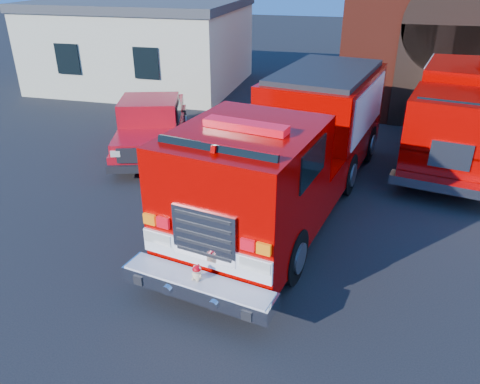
% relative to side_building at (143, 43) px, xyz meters
% --- Properties ---
extents(ground, '(100.00, 100.00, 0.00)m').
position_rel_side_building_xyz_m(ground, '(9.00, -13.00, -2.20)').
color(ground, black).
rests_on(ground, ground).
extents(parking_stripe_far, '(0.12, 3.00, 0.01)m').
position_rel_side_building_xyz_m(parking_stripe_far, '(15.50, -6.00, -2.20)').
color(parking_stripe_far, yellow).
rests_on(parking_stripe_far, ground).
extents(side_building, '(10.20, 8.20, 4.35)m').
position_rel_side_building_xyz_m(side_building, '(0.00, 0.00, 0.00)').
color(side_building, beige).
rests_on(side_building, ground).
extents(fire_engine, '(4.92, 10.96, 3.26)m').
position_rel_side_building_xyz_m(fire_engine, '(9.93, -11.79, -0.51)').
color(fire_engine, black).
rests_on(fire_engine, ground).
extents(pickup_truck, '(3.77, 6.25, 1.93)m').
position_rel_side_building_xyz_m(pickup_truck, '(4.42, -9.03, -1.29)').
color(pickup_truck, black).
rests_on(pickup_truck, ground).
extents(secondary_truck, '(4.59, 9.52, 2.97)m').
position_rel_side_building_xyz_m(secondary_truck, '(14.95, -6.47, -0.59)').
color(secondary_truck, black).
rests_on(secondary_truck, ground).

